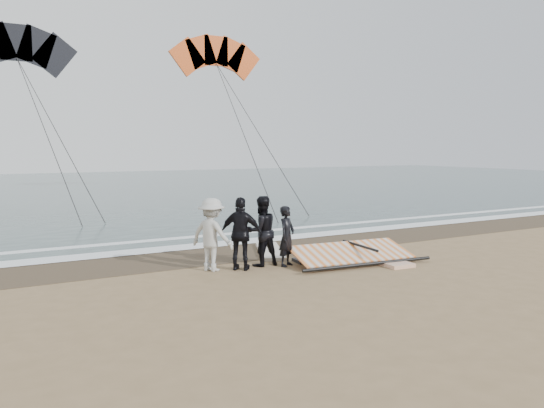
{
  "coord_description": "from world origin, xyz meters",
  "views": [
    {
      "loc": [
        -7.86,
        -10.03,
        3.2
      ],
      "look_at": [
        -0.64,
        3.0,
        1.6
      ],
      "focal_mm": 35.0,
      "sensor_mm": 36.0,
      "label": 1
    }
  ],
  "objects_px": {
    "man_main": "(287,236)",
    "board_cream": "(270,251)",
    "board_white": "(376,258)",
    "sail_rig": "(346,255)"
  },
  "relations": [
    {
      "from": "sail_rig",
      "to": "board_white",
      "type": "bearing_deg",
      "value": -10.47
    },
    {
      "from": "man_main",
      "to": "board_white",
      "type": "relative_size",
      "value": 0.64
    },
    {
      "from": "board_white",
      "to": "sail_rig",
      "type": "relative_size",
      "value": 0.65
    },
    {
      "from": "man_main",
      "to": "sail_rig",
      "type": "relative_size",
      "value": 0.41
    },
    {
      "from": "board_white",
      "to": "sail_rig",
      "type": "bearing_deg",
      "value": 172.74
    },
    {
      "from": "sail_rig",
      "to": "man_main",
      "type": "bearing_deg",
      "value": 167.42
    },
    {
      "from": "man_main",
      "to": "board_white",
      "type": "bearing_deg",
      "value": -44.87
    },
    {
      "from": "board_cream",
      "to": "board_white",
      "type": "bearing_deg",
      "value": -24.51
    },
    {
      "from": "man_main",
      "to": "board_cream",
      "type": "height_order",
      "value": "man_main"
    },
    {
      "from": "board_white",
      "to": "sail_rig",
      "type": "height_order",
      "value": "sail_rig"
    }
  ]
}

